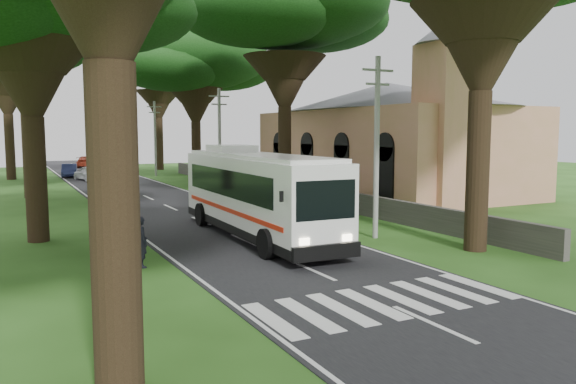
# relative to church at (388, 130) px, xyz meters

# --- Properties ---
(ground) EXTENTS (140.00, 140.00, 0.00)m
(ground) POSITION_rel_church_xyz_m (-17.86, -21.55, -4.91)
(ground) COLOR #224614
(ground) RESTS_ON ground
(road) EXTENTS (8.00, 120.00, 0.04)m
(road) POSITION_rel_church_xyz_m (-17.86, 3.45, -4.90)
(road) COLOR black
(road) RESTS_ON ground
(crosswalk) EXTENTS (8.00, 3.00, 0.01)m
(crosswalk) POSITION_rel_church_xyz_m (-17.86, -23.55, -4.91)
(crosswalk) COLOR silver
(crosswalk) RESTS_ON ground
(property_wall) EXTENTS (0.35, 50.00, 1.20)m
(property_wall) POSITION_rel_church_xyz_m (-8.86, 2.45, -4.31)
(property_wall) COLOR #383533
(property_wall) RESTS_ON ground
(church) EXTENTS (14.00, 24.00, 11.60)m
(church) POSITION_rel_church_xyz_m (0.00, 0.00, 0.00)
(church) COLOR tan
(church) RESTS_ON ground
(pole_near) EXTENTS (1.60, 0.24, 8.00)m
(pole_near) POSITION_rel_church_xyz_m (-12.36, -15.55, -0.73)
(pole_near) COLOR gray
(pole_near) RESTS_ON ground
(pole_mid) EXTENTS (1.60, 0.24, 8.00)m
(pole_mid) POSITION_rel_church_xyz_m (-12.36, 4.45, -0.73)
(pole_mid) COLOR gray
(pole_mid) RESTS_ON ground
(pole_far) EXTENTS (1.60, 0.24, 8.00)m
(pole_far) POSITION_rel_church_xyz_m (-12.36, 24.45, -0.73)
(pole_far) COLOR gray
(pole_far) RESTS_ON ground
(tree_l_midb) EXTENTS (12.58, 12.58, 16.01)m
(tree_l_midb) POSITION_rel_church_xyz_m (-25.36, 8.45, 8.18)
(tree_l_midb) COLOR black
(tree_l_midb) RESTS_ON ground
(tree_l_far) EXTENTS (13.00, 13.00, 16.13)m
(tree_l_far) POSITION_rel_church_xyz_m (-26.36, 26.45, 8.23)
(tree_l_far) COLOR black
(tree_l_far) RESTS_ON ground
(tree_r_mida) EXTENTS (14.00, 14.00, 16.19)m
(tree_r_mida) POSITION_rel_church_xyz_m (-9.86, -1.55, 8.14)
(tree_r_mida) COLOR black
(tree_r_mida) RESTS_ON ground
(tree_r_midb) EXTENTS (14.17, 14.17, 14.64)m
(tree_r_midb) POSITION_rel_church_xyz_m (-10.36, 16.45, 6.60)
(tree_r_midb) COLOR black
(tree_r_midb) RESTS_ON ground
(tree_r_far) EXTENTS (14.19, 14.19, 16.40)m
(tree_r_far) POSITION_rel_church_xyz_m (-9.36, 34.45, 8.31)
(tree_r_far) COLOR black
(tree_r_far) RESTS_ON ground
(coach_bus) EXTENTS (3.27, 12.83, 3.77)m
(coach_bus) POSITION_rel_church_xyz_m (-17.06, -12.94, -2.88)
(coach_bus) COLOR white
(coach_bus) RESTS_ON ground
(distant_car_a) EXTENTS (2.83, 4.65, 1.48)m
(distant_car_a) POSITION_rel_church_xyz_m (-19.59, 21.57, -4.14)
(distant_car_a) COLOR silver
(distant_car_a) RESTS_ON road
(distant_car_b) EXTENTS (1.99, 4.30, 1.37)m
(distant_car_b) POSITION_rel_church_xyz_m (-20.86, 27.02, -4.20)
(distant_car_b) COLOR navy
(distant_car_b) RESTS_ON road
(distant_car_c) EXTENTS (3.38, 5.54, 1.50)m
(distant_car_c) POSITION_rel_church_xyz_m (-17.06, 43.26, -4.13)
(distant_car_c) COLOR maroon
(distant_car_c) RESTS_ON road
(pedestrian) EXTENTS (0.54, 0.72, 1.80)m
(pedestrian) POSITION_rel_church_xyz_m (-22.92, -16.33, -4.01)
(pedestrian) COLOR black
(pedestrian) RESTS_ON ground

